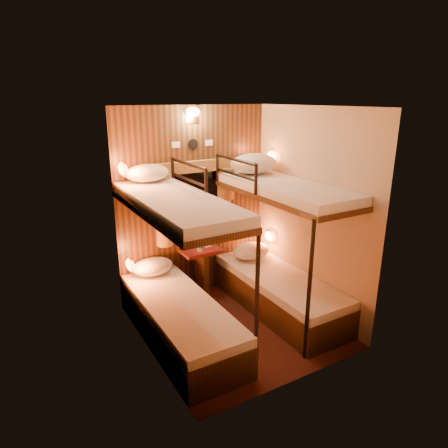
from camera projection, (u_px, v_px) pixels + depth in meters
floor at (236, 326)px, 4.54m from camera, size 2.10×2.10×0.00m
ceiling at (238, 106)px, 3.81m from camera, size 2.10×2.10×0.00m
wall_back at (193, 204)px, 5.04m from camera, size 2.40×0.00×2.40m
wall_front at (303, 260)px, 3.30m from camera, size 2.40×0.00×2.40m
wall_left at (145, 242)px, 3.70m from camera, size 0.00×2.40×2.40m
wall_right at (310, 213)px, 4.65m from camera, size 0.00×2.40×2.40m
back_panel at (194, 204)px, 5.03m from camera, size 2.00×0.03×2.40m
bunk_left at (179, 293)px, 4.12m from camera, size 0.72×1.90×1.82m
bunk_right at (279, 267)px, 4.73m from camera, size 0.72×1.90×1.82m
window at (195, 206)px, 5.01m from camera, size 1.00×0.12×0.79m
curtains at (196, 200)px, 4.95m from camera, size 1.10×0.22×1.00m
back_fixtures at (193, 118)px, 4.68m from camera, size 0.54×0.09×0.48m
reading_lamps at (206, 207)px, 4.74m from camera, size 2.00×0.20×1.25m
table at (201, 266)px, 5.11m from camera, size 0.50×0.34×0.66m
bottle_left at (200, 244)px, 4.93m from camera, size 0.07×0.07×0.24m
bottle_right at (200, 241)px, 5.06m from camera, size 0.06×0.06×0.22m
sachet_a at (207, 246)px, 5.12m from camera, size 0.10×0.07×0.01m
sachet_b at (206, 246)px, 5.13m from camera, size 0.08×0.07×0.01m
pillow_lower_left at (152, 266)px, 4.76m from camera, size 0.50×0.36×0.20m
pillow_lower_right at (251, 251)px, 5.24m from camera, size 0.51×0.37×0.20m
pillow_upper_left at (147, 173)px, 4.41m from camera, size 0.49×0.35×0.19m
pillow_upper_right at (254, 163)px, 4.87m from camera, size 0.62×0.44×0.24m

